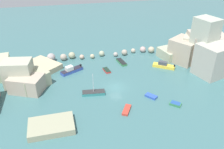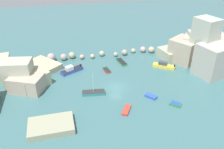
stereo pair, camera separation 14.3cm
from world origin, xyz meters
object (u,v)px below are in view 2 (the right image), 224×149
at_px(moored_boat_1, 164,65).
at_px(moored_boat_4, 54,122).
at_px(moored_boat_3, 151,96).
at_px(stone_dock, 51,126).
at_px(moored_boat_0, 122,62).
at_px(moored_boat_5, 126,110).
at_px(moored_boat_2, 71,70).
at_px(moored_boat_6, 107,70).
at_px(moored_boat_8, 93,93).
at_px(moored_boat_7, 175,104).

relative_size(moored_boat_1, moored_boat_4, 1.88).
bearing_deg(moored_boat_1, moored_boat_3, 90.02).
relative_size(stone_dock, moored_boat_0, 1.78).
height_order(moored_boat_1, moored_boat_5, moored_boat_1).
xyz_separation_m(moored_boat_4, moored_boat_5, (13.83, 0.70, -0.09)).
xyz_separation_m(moored_boat_2, moored_boat_4, (-4.41, -18.49, -0.30)).
xyz_separation_m(moored_boat_3, moored_boat_4, (-20.09, -4.03, 0.08)).
bearing_deg(moored_boat_0, moored_boat_3, 176.84).
distance_m(moored_boat_1, moored_boat_2, 23.67).
height_order(moored_boat_3, moored_boat_6, moored_boat_3).
bearing_deg(moored_boat_6, moored_boat_5, -9.02).
height_order(moored_boat_2, moored_boat_4, moored_boat_2).
bearing_deg(moored_boat_2, moored_boat_8, 81.56).
xyz_separation_m(stone_dock, moored_boat_4, (0.38, 1.30, -0.28)).
relative_size(moored_boat_0, moored_boat_4, 1.49).
relative_size(moored_boat_0, moored_boat_1, 0.80).
relative_size(moored_boat_3, moored_boat_5, 0.79).
bearing_deg(moored_boat_7, moored_boat_8, -163.50).
bearing_deg(moored_boat_8, moored_boat_5, 132.90).
relative_size(moored_boat_2, moored_boat_8, 1.15).
bearing_deg(moored_boat_0, moored_boat_6, 116.66).
xyz_separation_m(moored_boat_4, moored_boat_7, (23.91, 0.43, -0.05)).
height_order(moored_boat_0, moored_boat_2, moored_boat_2).
distance_m(moored_boat_7, moored_boat_8, 17.15).
xyz_separation_m(moored_boat_0, moored_boat_8, (-9.49, -13.02, 0.09)).
xyz_separation_m(moored_boat_2, moored_boat_6, (8.74, -1.32, -0.39)).
bearing_deg(moored_boat_3, stone_dock, -115.35).
distance_m(moored_boat_2, moored_boat_6, 8.85).
bearing_deg(moored_boat_7, moored_boat_6, 164.58).
bearing_deg(stone_dock, moored_boat_8, 45.86).
xyz_separation_m(moored_boat_7, moored_boat_8, (-15.50, 7.34, 0.09)).
xyz_separation_m(moored_boat_2, moored_boat_3, (15.68, -14.46, -0.38)).
height_order(stone_dock, moored_boat_5, stone_dock).
xyz_separation_m(moored_boat_1, moored_boat_2, (-23.54, 2.48, 0.04)).
relative_size(moored_boat_4, moored_boat_5, 0.87).
bearing_deg(moored_boat_2, moored_boat_3, 108.39).
relative_size(moored_boat_7, moored_boat_8, 0.51).
distance_m(moored_boat_4, moored_boat_7, 23.92).
distance_m(stone_dock, moored_boat_5, 14.35).
bearing_deg(moored_boat_6, moored_boat_0, 115.86).
relative_size(moored_boat_4, moored_boat_6, 1.01).
bearing_deg(moored_boat_4, moored_boat_1, 62.29).
bearing_deg(moored_boat_7, moored_boat_3, 178.53).
distance_m(moored_boat_3, moored_boat_5, 7.10).
xyz_separation_m(moored_boat_3, moored_boat_6, (-6.94, 13.14, -0.01)).
bearing_deg(moored_boat_2, moored_boat_6, 142.49).
relative_size(moored_boat_3, moored_boat_6, 0.91).
relative_size(moored_boat_2, moored_boat_5, 1.71).
distance_m(moored_boat_0, moored_boat_3, 16.90).
relative_size(moored_boat_0, moored_boat_6, 1.51).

